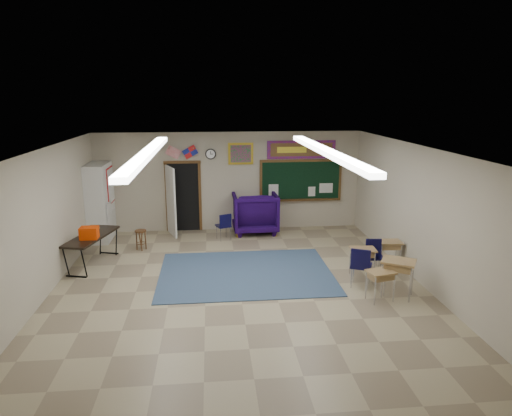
{
  "coord_description": "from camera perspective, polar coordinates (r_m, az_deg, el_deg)",
  "views": [
    {
      "loc": [
        -0.56,
        -9.17,
        4.06
      ],
      "look_at": [
        0.51,
        1.5,
        1.4
      ],
      "focal_mm": 32.0,
      "sensor_mm": 36.0,
      "label": 1
    }
  ],
  "objects": [
    {
      "name": "wingback_armchair",
      "position": [
        13.79,
        -0.17,
        -0.52
      ],
      "size": [
        1.35,
        1.38,
        1.23
      ],
      "primitive_type": "imported",
      "rotation": [
        0.0,
        0.0,
        3.17
      ],
      "color": "#160534",
      "rests_on": "floor"
    },
    {
      "name": "floor",
      "position": [
        10.05,
        -2.08,
        -9.91
      ],
      "size": [
        9.0,
        9.0,
        0.0
      ],
      "primitive_type": "plane",
      "color": "gray",
      "rests_on": "ground"
    },
    {
      "name": "student_desk_back_right",
      "position": [
        9.91,
        17.29,
        -8.15
      ],
      "size": [
        0.82,
        0.76,
        0.79
      ],
      "rotation": [
        0.0,
        0.0,
        -0.53
      ],
      "color": "olive",
      "rests_on": "floor"
    },
    {
      "name": "storage_cabinet",
      "position": [
        13.72,
        -18.88,
        0.71
      ],
      "size": [
        0.59,
        1.25,
        2.2
      ],
      "color": "silver",
      "rests_on": "floor"
    },
    {
      "name": "student_desk_front_left",
      "position": [
        10.76,
        13.14,
        -6.46
      ],
      "size": [
        0.59,
        0.46,
        0.68
      ],
      "rotation": [
        0.0,
        0.0,
        -0.08
      ],
      "color": "olive",
      "rests_on": "floor"
    },
    {
      "name": "back_wall",
      "position": [
        13.92,
        -3.34,
        3.32
      ],
      "size": [
        8.0,
        0.04,
        3.0
      ],
      "primitive_type": "cube",
      "color": "#A7A088",
      "rests_on": "floor"
    },
    {
      "name": "student_chair_desk_a",
      "position": [
        10.2,
        12.99,
        -7.15
      ],
      "size": [
        0.6,
        0.6,
        0.91
      ],
      "primitive_type": null,
      "rotation": [
        0.0,
        0.0,
        2.7
      ],
      "color": "black",
      "rests_on": "floor"
    },
    {
      "name": "right_wall",
      "position": [
        10.56,
        20.05,
        -0.96
      ],
      "size": [
        0.04,
        9.0,
        3.0
      ],
      "primitive_type": "cube",
      "color": "#A7A088",
      "rests_on": "floor"
    },
    {
      "name": "student_desk_front_right",
      "position": [
        11.44,
        16.27,
        -5.42
      ],
      "size": [
        0.58,
        0.45,
        0.67
      ],
      "rotation": [
        0.0,
        0.0,
        -0.05
      ],
      "color": "olive",
      "rests_on": "floor"
    },
    {
      "name": "framed_art_print",
      "position": [
        13.78,
        -1.92,
        6.8
      ],
      "size": [
        0.75,
        0.05,
        0.65
      ],
      "color": "#AB8D21",
      "rests_on": "back_wall"
    },
    {
      "name": "front_wall",
      "position": [
        5.36,
        1.02,
        -14.62
      ],
      "size": [
        8.0,
        0.04,
        3.0
      ],
      "primitive_type": "cube",
      "color": "#A7A088",
      "rests_on": "floor"
    },
    {
      "name": "left_wall",
      "position": [
        10.12,
        -25.4,
        -2.09
      ],
      "size": [
        0.04,
        9.0,
        3.0
      ],
      "primitive_type": "cube",
      "color": "#A7A088",
      "rests_on": "floor"
    },
    {
      "name": "folding_table",
      "position": [
        11.85,
        -19.75,
        -4.84
      ],
      "size": [
        1.06,
        1.91,
        1.04
      ],
      "rotation": [
        0.0,
        0.0,
        -0.26
      ],
      "color": "black",
      "rests_on": "floor"
    },
    {
      "name": "wall_flags",
      "position": [
        13.73,
        -9.28,
        7.15
      ],
      "size": [
        1.16,
        0.06,
        0.7
      ],
      "primitive_type": null,
      "color": "red",
      "rests_on": "back_wall"
    },
    {
      "name": "bulletin_board",
      "position": [
        14.01,
        5.71,
        7.28
      ],
      "size": [
        2.1,
        0.05,
        0.55
      ],
      "color": "red",
      "rests_on": "back_wall"
    },
    {
      "name": "student_chair_reading",
      "position": [
        13.13,
        -4.11,
        -2.31
      ],
      "size": [
        0.51,
        0.51,
        0.79
      ],
      "primitive_type": null,
      "rotation": [
        0.0,
        0.0,
        3.51
      ],
      "color": "black",
      "rests_on": "floor"
    },
    {
      "name": "fluorescent_strips",
      "position": [
        9.26,
        -2.24,
        6.98
      ],
      "size": [
        3.86,
        6.0,
        0.1
      ],
      "primitive_type": null,
      "color": "white",
      "rests_on": "ceiling"
    },
    {
      "name": "area_rug",
      "position": [
        10.79,
        -1.29,
        -8.11
      ],
      "size": [
        4.0,
        3.0,
        0.02
      ],
      "primitive_type": "cube",
      "color": "#30415C",
      "rests_on": "floor"
    },
    {
      "name": "chalkboard",
      "position": [
        14.15,
        5.61,
        3.31
      ],
      "size": [
        2.55,
        0.14,
        1.3
      ],
      "color": "#523417",
      "rests_on": "back_wall"
    },
    {
      "name": "wall_clock",
      "position": [
        13.75,
        -5.7,
        6.73
      ],
      "size": [
        0.32,
        0.05,
        0.32
      ],
      "color": "black",
      "rests_on": "back_wall"
    },
    {
      "name": "ceiling",
      "position": [
        9.25,
        -2.24,
        7.35
      ],
      "size": [
        8.0,
        9.0,
        0.04
      ],
      "primitive_type": "cube",
      "color": "white",
      "rests_on": "back_wall"
    },
    {
      "name": "doorway",
      "position": [
        13.88,
        -9.49,
        1.26
      ],
      "size": [
        1.1,
        0.89,
        2.16
      ],
      "color": "black",
      "rests_on": "back_wall"
    },
    {
      "name": "wooden_stool",
      "position": [
        12.67,
        -14.17,
        -3.85
      ],
      "size": [
        0.31,
        0.31,
        0.54
      ],
      "color": "#513118",
      "rests_on": "floor"
    },
    {
      "name": "student_desk_back_left",
      "position": [
        9.65,
        15.26,
        -9.16
      ],
      "size": [
        0.61,
        0.51,
        0.64
      ],
      "rotation": [
        0.0,
        0.0,
        0.24
      ],
      "color": "olive",
      "rests_on": "floor"
    },
    {
      "name": "student_chair_desk_b",
      "position": [
        10.94,
        14.63,
        -6.05
      ],
      "size": [
        0.44,
        0.44,
        0.81
      ],
      "primitive_type": null,
      "rotation": [
        0.0,
        0.0,
        -0.09
      ],
      "color": "black",
      "rests_on": "floor"
    }
  ]
}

